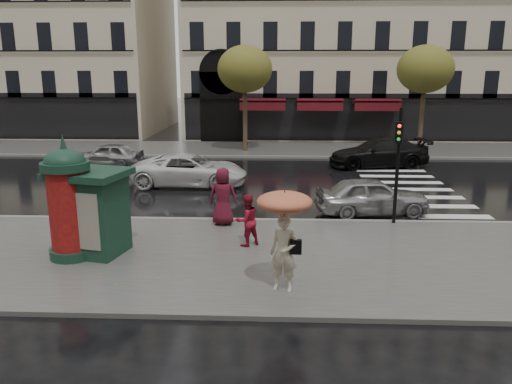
{
  "coord_description": "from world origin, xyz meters",
  "views": [
    {
      "loc": [
        -0.02,
        -13.58,
        5.2
      ],
      "look_at": [
        -0.63,
        1.5,
        1.47
      ],
      "focal_mm": 35.0,
      "sensor_mm": 36.0,
      "label": 1
    }
  ],
  "objects_px": {
    "traffic_light": "(398,155)",
    "car_far_silver": "(108,155)",
    "woman_umbrella": "(284,224)",
    "car_white": "(190,170)",
    "woman_red": "(247,220)",
    "car_silver": "(372,196)",
    "newsstand": "(91,211)",
    "car_black": "(378,153)",
    "morris_column": "(68,199)",
    "man_burgundy": "(223,196)"
  },
  "relations": [
    {
      "from": "traffic_light",
      "to": "car_black",
      "type": "distance_m",
      "value": 10.96
    },
    {
      "from": "car_silver",
      "to": "car_black",
      "type": "height_order",
      "value": "car_black"
    },
    {
      "from": "car_white",
      "to": "morris_column",
      "type": "bearing_deg",
      "value": 171.17
    },
    {
      "from": "woman_umbrella",
      "to": "car_silver",
      "type": "relative_size",
      "value": 0.6
    },
    {
      "from": "morris_column",
      "to": "car_far_silver",
      "type": "bearing_deg",
      "value": 104.45
    },
    {
      "from": "woman_umbrella",
      "to": "car_white",
      "type": "bearing_deg",
      "value": 110.25
    },
    {
      "from": "car_silver",
      "to": "car_white",
      "type": "distance_m",
      "value": 8.63
    },
    {
      "from": "woman_red",
      "to": "car_black",
      "type": "bearing_deg",
      "value": -151.2
    },
    {
      "from": "car_white",
      "to": "car_black",
      "type": "relative_size",
      "value": 0.98
    },
    {
      "from": "morris_column",
      "to": "car_black",
      "type": "relative_size",
      "value": 0.64
    },
    {
      "from": "car_black",
      "to": "traffic_light",
      "type": "bearing_deg",
      "value": -16.04
    },
    {
      "from": "traffic_light",
      "to": "car_black",
      "type": "relative_size",
      "value": 0.73
    },
    {
      "from": "morris_column",
      "to": "car_white",
      "type": "distance_m",
      "value": 9.51
    },
    {
      "from": "woman_umbrella",
      "to": "morris_column",
      "type": "bearing_deg",
      "value": 161.73
    },
    {
      "from": "man_burgundy",
      "to": "car_black",
      "type": "height_order",
      "value": "man_burgundy"
    },
    {
      "from": "car_silver",
      "to": "car_black",
      "type": "relative_size",
      "value": 0.76
    },
    {
      "from": "newsstand",
      "to": "car_black",
      "type": "distance_m",
      "value": 17.51
    },
    {
      "from": "woman_umbrella",
      "to": "morris_column",
      "type": "height_order",
      "value": "morris_column"
    },
    {
      "from": "woman_red",
      "to": "car_black",
      "type": "xyz_separation_m",
      "value": [
        6.4,
        13.07,
        -0.12
      ]
    },
    {
      "from": "traffic_light",
      "to": "car_silver",
      "type": "xyz_separation_m",
      "value": [
        -0.49,
        1.47,
        -1.78
      ]
    },
    {
      "from": "morris_column",
      "to": "car_silver",
      "type": "relative_size",
      "value": 0.84
    },
    {
      "from": "woman_red",
      "to": "car_silver",
      "type": "height_order",
      "value": "woman_red"
    },
    {
      "from": "car_white",
      "to": "car_black",
      "type": "xyz_separation_m",
      "value": [
        9.49,
        4.88,
        0.05
      ]
    },
    {
      "from": "morris_column",
      "to": "traffic_light",
      "type": "relative_size",
      "value": 0.88
    },
    {
      "from": "morris_column",
      "to": "woman_umbrella",
      "type": "bearing_deg",
      "value": -18.27
    },
    {
      "from": "traffic_light",
      "to": "car_silver",
      "type": "relative_size",
      "value": 0.95
    },
    {
      "from": "car_white",
      "to": "car_far_silver",
      "type": "xyz_separation_m",
      "value": [
        -5.21,
        4.36,
        -0.08
      ]
    },
    {
      "from": "woman_red",
      "to": "traffic_light",
      "type": "bearing_deg",
      "value": 170.8
    },
    {
      "from": "woman_umbrella",
      "to": "car_white",
      "type": "height_order",
      "value": "woman_umbrella"
    },
    {
      "from": "car_white",
      "to": "car_far_silver",
      "type": "bearing_deg",
      "value": 51.61
    },
    {
      "from": "car_silver",
      "to": "traffic_light",
      "type": "bearing_deg",
      "value": -169.25
    },
    {
      "from": "car_silver",
      "to": "newsstand",
      "type": "bearing_deg",
      "value": 110.52
    },
    {
      "from": "traffic_light",
      "to": "car_white",
      "type": "distance_m",
      "value": 10.0
    },
    {
      "from": "traffic_light",
      "to": "car_black",
      "type": "bearing_deg",
      "value": 81.7
    },
    {
      "from": "car_silver",
      "to": "woman_red",
      "type": "bearing_deg",
      "value": 123.78
    },
    {
      "from": "man_burgundy",
      "to": "traffic_light",
      "type": "bearing_deg",
      "value": -171.55
    },
    {
      "from": "newsstand",
      "to": "car_silver",
      "type": "xyz_separation_m",
      "value": [
        8.65,
        4.61,
        -0.65
      ]
    },
    {
      "from": "car_far_silver",
      "to": "morris_column",
      "type": "bearing_deg",
      "value": 21.11
    },
    {
      "from": "man_burgundy",
      "to": "morris_column",
      "type": "height_order",
      "value": "morris_column"
    },
    {
      "from": "newsstand",
      "to": "car_far_silver",
      "type": "xyz_separation_m",
      "value": [
        -4.01,
        13.33,
        -0.7
      ]
    },
    {
      "from": "car_silver",
      "to": "car_far_silver",
      "type": "distance_m",
      "value": 15.37
    },
    {
      "from": "traffic_light",
      "to": "newsstand",
      "type": "bearing_deg",
      "value": -161.06
    },
    {
      "from": "man_burgundy",
      "to": "car_white",
      "type": "distance_m",
      "value": 6.55
    },
    {
      "from": "woman_umbrella",
      "to": "car_far_silver",
      "type": "distance_m",
      "value": 18.2
    },
    {
      "from": "car_white",
      "to": "car_silver",
      "type": "bearing_deg",
      "value": -118.89
    },
    {
      "from": "man_burgundy",
      "to": "car_black",
      "type": "relative_size",
      "value": 0.36
    },
    {
      "from": "woman_red",
      "to": "newsstand",
      "type": "bearing_deg",
      "value": -24.76
    },
    {
      "from": "car_silver",
      "to": "car_black",
      "type": "xyz_separation_m",
      "value": [
        2.05,
        9.25,
        0.08
      ]
    },
    {
      "from": "traffic_light",
      "to": "car_far_silver",
      "type": "xyz_separation_m",
      "value": [
        -13.14,
        10.2,
        -1.82
      ]
    },
    {
      "from": "car_black",
      "to": "car_white",
      "type": "bearing_deg",
      "value": -70.55
    }
  ]
}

